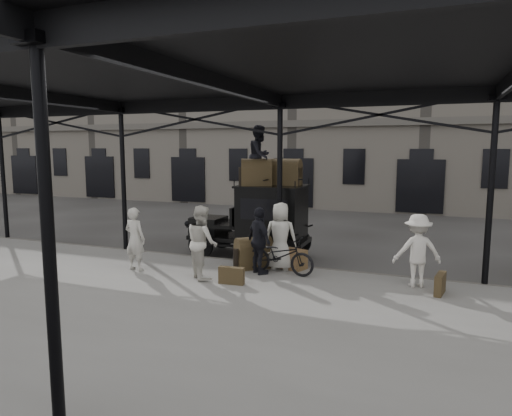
{
  "coord_description": "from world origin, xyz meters",
  "views": [
    {
      "loc": [
        3.78,
        -9.42,
        3.29
      ],
      "look_at": [
        -0.51,
        1.6,
        1.7
      ],
      "focal_mm": 32.0,
      "sensor_mm": 36.0,
      "label": 1
    }
  ],
  "objects_px": {
    "bicycle": "(280,256)",
    "steamer_trunk_platform": "(253,255)",
    "porter_left": "(135,239)",
    "steamer_trunk_roof_near": "(256,174)",
    "porter_official": "(259,241)",
    "taxi": "(262,218)"
  },
  "relations": [
    {
      "from": "bicycle",
      "to": "steamer_trunk_platform",
      "type": "xyz_separation_m",
      "value": [
        -0.84,
        0.31,
        -0.12
      ]
    },
    {
      "from": "porter_left",
      "to": "steamer_trunk_platform",
      "type": "distance_m",
      "value": 3.07
    },
    {
      "from": "porter_left",
      "to": "steamer_trunk_roof_near",
      "type": "height_order",
      "value": "steamer_trunk_roof_near"
    },
    {
      "from": "bicycle",
      "to": "steamer_trunk_roof_near",
      "type": "distance_m",
      "value": 2.9
    },
    {
      "from": "porter_official",
      "to": "steamer_trunk_roof_near",
      "type": "distance_m",
      "value": 2.61
    },
    {
      "from": "bicycle",
      "to": "porter_official",
      "type": "bearing_deg",
      "value": 115.03
    },
    {
      "from": "taxi",
      "to": "porter_official",
      "type": "xyz_separation_m",
      "value": [
        0.75,
        -2.2,
        -0.22
      ]
    },
    {
      "from": "bicycle",
      "to": "steamer_trunk_roof_near",
      "type": "xyz_separation_m",
      "value": [
        -1.32,
        1.77,
        1.89
      ]
    },
    {
      "from": "porter_left",
      "to": "bicycle",
      "type": "distance_m",
      "value": 3.72
    },
    {
      "from": "porter_official",
      "to": "bicycle",
      "type": "bearing_deg",
      "value": -118.58
    },
    {
      "from": "porter_left",
      "to": "porter_official",
      "type": "relative_size",
      "value": 0.97
    },
    {
      "from": "taxi",
      "to": "steamer_trunk_roof_near",
      "type": "height_order",
      "value": "steamer_trunk_roof_near"
    },
    {
      "from": "steamer_trunk_platform",
      "to": "porter_left",
      "type": "bearing_deg",
      "value": 164.4
    },
    {
      "from": "porter_left",
      "to": "porter_official",
      "type": "height_order",
      "value": "porter_official"
    },
    {
      "from": "porter_official",
      "to": "bicycle",
      "type": "relative_size",
      "value": 0.95
    },
    {
      "from": "bicycle",
      "to": "steamer_trunk_roof_near",
      "type": "relative_size",
      "value": 2.01
    },
    {
      "from": "porter_official",
      "to": "bicycle",
      "type": "xyz_separation_m",
      "value": [
        0.48,
        0.19,
        -0.37
      ]
    },
    {
      "from": "porter_official",
      "to": "steamer_trunk_platform",
      "type": "relative_size",
      "value": 1.82
    },
    {
      "from": "porter_official",
      "to": "steamer_trunk_roof_near",
      "type": "xyz_separation_m",
      "value": [
        -0.83,
        1.95,
        1.51
      ]
    },
    {
      "from": "porter_left",
      "to": "steamer_trunk_platform",
      "type": "relative_size",
      "value": 1.76
    },
    {
      "from": "taxi",
      "to": "porter_official",
      "type": "distance_m",
      "value": 2.34
    },
    {
      "from": "taxi",
      "to": "steamer_trunk_platform",
      "type": "xyz_separation_m",
      "value": [
        0.4,
        -1.7,
        -0.72
      ]
    }
  ]
}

